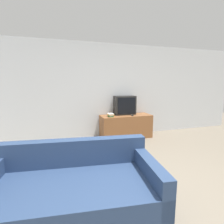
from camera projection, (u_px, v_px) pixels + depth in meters
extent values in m
plane|color=#756B5B|center=(160.00, 203.00, 2.24)|extent=(14.00, 14.00, 0.00)
cube|color=silver|center=(102.00, 91.00, 4.88)|extent=(9.00, 0.06, 2.60)
cube|color=brown|center=(126.00, 126.00, 4.92)|extent=(1.42, 0.54, 0.64)
cube|color=black|center=(125.00, 105.00, 4.95)|extent=(0.59, 0.29, 0.53)
cube|color=black|center=(127.00, 106.00, 4.80)|extent=(0.51, 0.01, 0.45)
cube|color=navy|center=(74.00, 199.00, 1.98)|extent=(2.03, 1.22, 0.44)
cube|color=navy|center=(74.00, 152.00, 2.32)|extent=(1.93, 0.39, 0.35)
cube|color=navy|center=(148.00, 184.00, 2.12)|extent=(0.26, 1.00, 0.64)
cube|color=#2D753D|center=(111.00, 116.00, 4.67)|extent=(0.12, 0.21, 0.03)
cube|color=silver|center=(111.00, 115.00, 4.65)|extent=(0.11, 0.18, 0.02)
cube|color=gold|center=(111.00, 114.00, 4.65)|extent=(0.15, 0.20, 0.02)
cube|color=silver|center=(111.00, 114.00, 4.64)|extent=(0.15, 0.20, 0.02)
cube|color=#2D2D2D|center=(132.00, 115.00, 4.79)|extent=(0.05, 0.15, 0.02)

